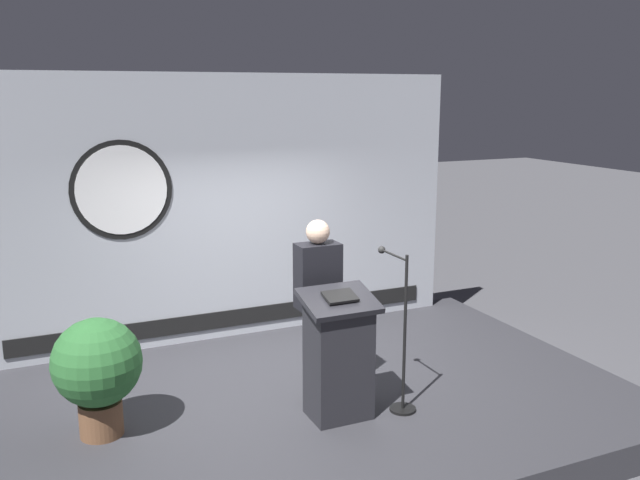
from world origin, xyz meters
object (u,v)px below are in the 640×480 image
Objects in this scene: microphone_stand at (400,354)px; potted_plant at (97,367)px; podium at (339,356)px; speaker_person at (318,307)px.

microphone_stand is 1.42× the size of potted_plant.
podium is at bearing -14.38° from potted_plant.
podium is 0.58m from microphone_stand.
podium reaches higher than potted_plant.
speaker_person is 0.87m from microphone_stand.
microphone_stand is at bearing -8.54° from podium.
microphone_stand reaches higher than podium.
speaker_person is (0.01, 0.48, 0.30)m from podium.
speaker_person is 1.17× the size of microphone_stand.
microphone_stand is at bearing -13.08° from potted_plant.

